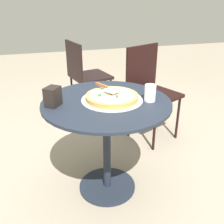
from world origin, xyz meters
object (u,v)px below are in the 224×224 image
patio_chair_far (149,86)px  drinking_cup (150,93)px  napkin_dispenser (53,97)px  patio_table (107,124)px  pizza_server (106,88)px  patio_chair_corner (84,72)px  pizza_on_tray (112,97)px

patio_chair_far → drinking_cup: bearing=65.7°
napkin_dispenser → patio_table: bearing=124.6°
patio_table → pizza_server: bearing=-103.4°
patio_table → pizza_server: 0.24m
drinking_cup → patio_chair_corner: size_ratio=0.13×
napkin_dispenser → patio_chair_far: (-0.92, -0.64, -0.23)m
patio_chair_far → patio_chair_corner: patio_chair_far is taller
pizza_server → napkin_dispenser: size_ratio=1.78×
pizza_on_tray → drinking_cup: 0.24m
patio_chair_corner → pizza_server: bearing=86.3°
pizza_server → patio_chair_far: 0.85m
patio_chair_far → pizza_server: bearing=45.3°
patio_chair_far → patio_chair_corner: (0.49, -0.69, -0.02)m
patio_chair_corner → patio_chair_far: bearing=125.4°
patio_table → patio_chair_far: 0.88m
patio_table → napkin_dispenser: (0.33, -0.02, 0.22)m
pizza_server → napkin_dispenser: bearing=9.7°
napkin_dispenser → pizza_on_tray: bearing=126.2°
patio_table → patio_chair_corner: 1.35m
pizza_server → patio_chair_far: patio_chair_far is taller
drinking_cup → pizza_on_tray: bearing=-19.8°
patio_table → pizza_on_tray: 0.19m
patio_table → napkin_dispenser: 0.40m
pizza_on_tray → patio_chair_corner: size_ratio=0.47×
drinking_cup → patio_chair_far: patio_chair_far is taller
pizza_server → pizza_on_tray: bearing=106.4°
pizza_on_tray → drinking_cup: drinking_cup is taller
pizza_on_tray → drinking_cup: size_ratio=3.72×
patio_table → pizza_on_tray: (-0.04, -0.01, 0.18)m
patio_table → napkin_dispenser: size_ratio=7.00×
pizza_on_tray → patio_chair_corner: patio_chair_corner is taller
pizza_server → napkin_dispenser: (0.35, 0.06, -0.00)m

